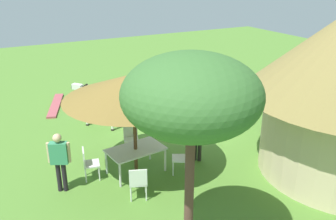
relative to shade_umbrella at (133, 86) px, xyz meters
name	(u,v)px	position (x,y,z in m)	size (l,w,h in m)	color
ground_plane	(181,123)	(-2.88, -2.49, -2.56)	(36.00, 36.00, 0.00)	#51802F
shade_umbrella	(133,86)	(0.00, 0.00, 0.00)	(3.72, 3.72, 2.90)	#51341F
patio_dining_table	(136,151)	(0.00, 0.00, -1.89)	(1.66, 1.12, 0.74)	silver
patio_chair_west_end	(183,156)	(-1.16, 0.62, -2.04)	(0.58, 0.59, 0.90)	white
patio_chair_near_lawn	(131,136)	(-0.37, -1.26, -2.04)	(0.54, 0.53, 0.90)	white
patio_chair_east_end	(88,162)	(1.28, -0.29, -2.04)	(0.51, 0.52, 0.90)	white
patio_chair_near_hut	(138,181)	(0.46, 1.23, -2.04)	(0.56, 0.55, 0.90)	white
guest_beside_umbrella	(59,157)	(2.06, -0.04, -1.58)	(0.54, 0.37, 1.63)	black
guest_behind_table	(198,131)	(-1.90, 0.22, -1.59)	(0.44, 0.46, 1.62)	black
standing_watcher	(191,81)	(-4.23, -4.03, -1.53)	(0.42, 0.54, 1.71)	#252523
striped_lounge_chair	(170,116)	(-2.55, -2.75, -2.31)	(0.95, 0.95, 0.59)	teal
zebra_nearest_camera	(234,93)	(-4.87, -1.96, -1.52)	(1.91, 1.28, 1.58)	silver
zebra_by_umbrella	(100,99)	(-0.16, -3.63, -1.54)	(1.51, 1.79, 1.56)	silver
acacia_tree_far_lawn	(192,96)	(0.39, 3.53, 0.88)	(2.40, 2.40, 4.18)	brown
brick_patio_kerb	(56,105)	(0.92, -6.50, -2.52)	(2.80, 0.36, 0.08)	#A84B51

